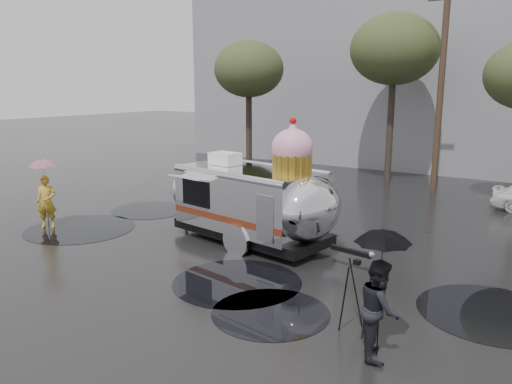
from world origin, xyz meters
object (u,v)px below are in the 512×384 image
Objects in this scene: tripod at (356,289)px; airstream_trailer at (253,198)px; person_left at (47,202)px; person_right at (379,309)px.

airstream_trailer is at bearing 151.51° from tripod.
tripod is (11.50, -1.17, -0.00)m from person_left.
person_right is at bearing -32.65° from tripod.
person_left is 12.30m from person_right.
airstream_trailer is 6.95m from person_right.
person_left is 11.56m from tripod.
tripod is at bearing -44.43° from person_left.
airstream_trailer is at bearing 28.20° from person_right.
person_right is at bearing -28.78° from airstream_trailer.
airstream_trailer is 4.10× the size of person_left.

